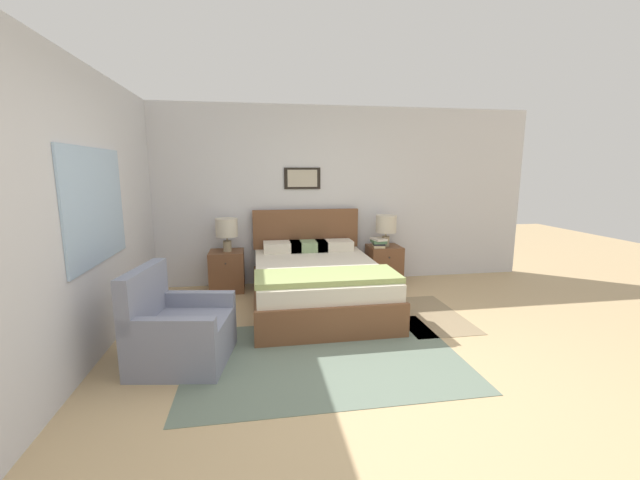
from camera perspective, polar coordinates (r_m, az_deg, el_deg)
The scene contains 15 objects.
ground_plane at distance 3.53m, azimuth 5.15°, elevation -18.40°, with size 16.00×16.00×0.00m, color tan.
wall_back at distance 5.86m, azimuth -1.54°, elevation 6.43°, with size 6.85×0.09×2.60m.
wall_left at distance 4.61m, azimuth -27.81°, elevation 4.25°, with size 0.08×5.17×2.60m.
area_rug_main at distance 3.73m, azimuth 0.68°, elevation -16.60°, with size 2.45×1.66×0.01m.
area_rug_bedside at distance 4.86m, azimuth 15.26°, elevation -10.41°, with size 0.76×1.29×0.01m.
bed at distance 4.92m, azimuth -0.47°, elevation -6.15°, with size 1.56×2.15×1.11m.
armchair at distance 3.76m, azimuth -19.94°, elevation -12.44°, with size 0.88×0.90×0.86m.
nightstand_near_window at distance 5.68m, azimuth -13.36°, elevation -4.39°, with size 0.47×0.47×0.57m.
nightstand_by_door at distance 5.97m, azimuth 9.27°, elevation -3.54°, with size 0.47×0.47×0.57m.
table_lamp_near_window at distance 5.54m, azimuth -13.43°, elevation 1.58°, with size 0.30×0.30×0.46m.
table_lamp_by_door at distance 5.84m, azimuth 9.59°, elevation 2.14°, with size 0.30×0.30×0.46m.
book_thick_bottom at distance 5.83m, azimuth 8.51°, elevation -0.82°, with size 0.20×0.29×0.03m.
book_hardcover_middle at distance 5.82m, azimuth 8.52°, elevation -0.53°, with size 0.21×0.28×0.03m.
book_novel_upper at distance 5.82m, azimuth 8.52°, elevation -0.22°, with size 0.20×0.24×0.04m.
book_slim_near_top at distance 5.81m, azimuth 8.53°, elevation 0.12°, with size 0.21×0.27×0.03m.
Camera 1 is at (-0.80, -2.99, 1.69)m, focal length 22.00 mm.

